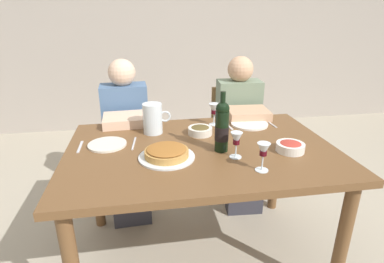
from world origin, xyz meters
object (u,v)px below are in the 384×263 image
wine_glass_left_diner (214,110)px  diner_left (127,135)px  wine_bottle (222,127)px  dining_table (201,162)px  diner_right (241,128)px  wine_glass_centre (263,151)px  dinner_plate_left_setting (249,124)px  olive_bowl (200,130)px  chair_right (233,131)px  salad_bowl (290,146)px  chair_left (128,138)px  water_pitcher (153,120)px  dinner_plate_right_setting (107,144)px  baked_tart (167,153)px  wine_glass_right_diner (236,140)px

wine_glass_left_diner → diner_left: diner_left is taller
wine_bottle → wine_glass_left_diner: size_ratio=2.25×
dining_table → diner_right: 0.77m
wine_glass_centre → dinner_plate_left_setting: 0.66m
olive_bowl → chair_right: bearing=57.5°
chair_right → salad_bowl: bearing=94.6°
chair_left → water_pitcher: bearing=105.6°
dining_table → olive_bowl: 0.23m
dinner_plate_left_setting → dinner_plate_right_setting: bearing=-167.7°
wine_glass_left_diner → wine_bottle: bearing=-97.7°
baked_tart → wine_glass_left_diner: 0.59m
olive_bowl → chair_right: (0.42, 0.67, -0.29)m
chair_left → chair_right: bearing=177.2°
dinner_plate_right_setting → diner_left: bearing=81.0°
olive_bowl → wine_glass_centre: 0.56m
water_pitcher → salad_bowl: water_pitcher is taller
baked_tart → wine_glass_right_diner: (0.36, -0.05, 0.07)m
wine_glass_centre → dinner_plate_right_setting: wine_glass_centre is taller
water_pitcher → dinner_plate_right_setting: (-0.27, -0.16, -0.08)m
dining_table → salad_bowl: (0.47, -0.13, 0.12)m
wine_glass_right_diner → diner_left: diner_left is taller
wine_bottle → dinner_plate_left_setting: (0.29, 0.37, -0.13)m
wine_glass_right_diner → dinner_plate_left_setting: bearing=62.9°
dinner_plate_left_setting → wine_bottle: bearing=-128.2°
diner_left → diner_right: same height
wine_glass_left_diner → wine_glass_centre: wine_glass_left_diner is taller
diner_right → wine_bottle: bearing=67.3°
wine_glass_left_diner → diner_right: 0.47m
baked_tart → chair_right: chair_right is taller
dining_table → dinner_plate_right_setting: bearing=167.8°
baked_tart → water_pitcher: bearing=97.8°
wine_glass_right_diner → diner_right: size_ratio=0.12×
olive_bowl → water_pitcher: bearing=165.8°
dinner_plate_left_setting → diner_left: (-0.84, 0.32, -0.15)m
wine_glass_right_diner → diner_right: 0.87m
water_pitcher → wine_glass_left_diner: bearing=11.3°
dining_table → dinner_plate_left_setting: size_ratio=6.03×
wine_glass_centre → diner_left: 1.19m
baked_tart → dinner_plate_right_setting: bearing=146.0°
diner_left → chair_right: (0.90, 0.23, -0.12)m
wine_bottle → olive_bowl: 0.29m
water_pitcher → chair_right: size_ratio=0.22×
salad_bowl → wine_glass_centre: wine_glass_centre is taller
olive_bowl → chair_left: chair_left is taller
wine_bottle → wine_glass_right_diner: 0.12m
water_pitcher → dinner_plate_right_setting: bearing=-149.7°
olive_bowl → dinner_plate_right_setting: size_ratio=0.69×
diner_left → wine_bottle: bearing=125.5°
water_pitcher → chair_right: bearing=39.8°
olive_bowl → dinner_plate_left_setting: olive_bowl is taller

